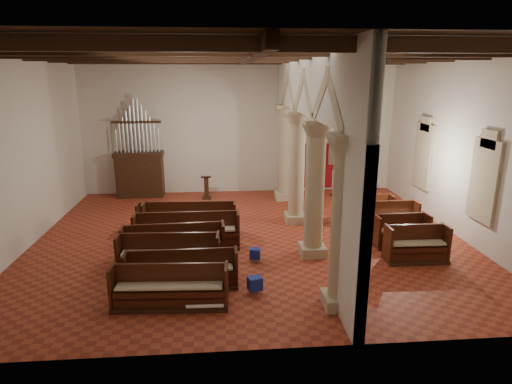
% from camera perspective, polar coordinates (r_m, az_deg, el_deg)
% --- Properties ---
extents(floor, '(14.00, 14.00, 0.00)m').
position_cam_1_polar(floor, '(14.35, -0.84, -6.16)').
color(floor, '#9C3A22').
rests_on(floor, ground).
extents(ceiling, '(14.00, 14.00, 0.00)m').
position_cam_1_polar(ceiling, '(13.36, -0.94, 18.52)').
color(ceiling, '#301F10').
rests_on(ceiling, wall_back).
extents(wall_back, '(14.00, 0.02, 6.00)m').
position_cam_1_polar(wall_back, '(19.47, -2.09, 8.70)').
color(wall_back, silver).
rests_on(wall_back, floor).
extents(wall_front, '(14.00, 0.02, 6.00)m').
position_cam_1_polar(wall_front, '(7.71, 2.11, -1.76)').
color(wall_front, silver).
rests_on(wall_front, floor).
extents(wall_left, '(0.02, 12.00, 6.00)m').
position_cam_1_polar(wall_left, '(14.83, -29.09, 4.64)').
color(wall_left, silver).
rests_on(wall_left, floor).
extents(wall_right, '(0.02, 12.00, 6.00)m').
position_cam_1_polar(wall_right, '(15.64, 25.77, 5.53)').
color(wall_right, silver).
rests_on(wall_right, floor).
extents(ceiling_beams, '(13.80, 11.80, 0.30)m').
position_cam_1_polar(ceiling_beams, '(13.36, -0.94, 17.75)').
color(ceiling_beams, '#371F11').
rests_on(ceiling_beams, wall_back).
extents(arcade, '(0.90, 11.90, 6.00)m').
position_cam_1_polar(arcade, '(13.69, 6.72, 8.13)').
color(arcade, tan).
rests_on(arcade, floor).
extents(window_right_a, '(0.03, 1.00, 2.20)m').
position_cam_1_polar(window_right_a, '(14.52, 28.24, 1.33)').
color(window_right_a, '#398065').
rests_on(window_right_a, wall_right).
extents(window_right_b, '(0.03, 1.00, 2.20)m').
position_cam_1_polar(window_right_b, '(17.93, 21.47, 4.47)').
color(window_right_b, '#398065').
rests_on(window_right_b, wall_right).
extents(window_back, '(1.00, 0.03, 2.20)m').
position_cam_1_polar(window_back, '(20.41, 12.20, 6.40)').
color(window_back, '#398065').
rests_on(window_back, wall_back).
extents(pipe_organ, '(2.10, 0.85, 4.40)m').
position_cam_1_polar(pipe_organ, '(19.55, -15.28, 3.35)').
color(pipe_organ, '#371F11').
rests_on(pipe_organ, floor).
extents(lectern, '(0.43, 0.44, 1.08)m').
position_cam_1_polar(lectern, '(18.79, -6.62, 0.42)').
color(lectern, '#3D2313').
rests_on(lectern, floor).
extents(dossal_curtain, '(1.80, 0.07, 2.17)m').
position_cam_1_polar(dossal_curtain, '(20.15, 7.98, 3.50)').
color(dossal_curtain, maroon).
rests_on(dossal_curtain, floor).
extents(processional_banner, '(0.54, 0.69, 2.48)m').
position_cam_1_polar(processional_banner, '(19.36, 10.36, 1.83)').
color(processional_banner, '#371F11').
rests_on(processional_banner, floor).
extents(hymnal_box_a, '(0.40, 0.36, 0.33)m').
position_cam_1_polar(hymnal_box_a, '(10.85, -0.15, -12.08)').
color(hymnal_box_a, navy).
rests_on(hymnal_box_a, floor).
extents(hymnal_box_b, '(0.34, 0.29, 0.30)m').
position_cam_1_polar(hymnal_box_b, '(12.54, -0.13, -8.21)').
color(hymnal_box_b, navy).
rests_on(hymnal_box_b, floor).
extents(hymnal_box_c, '(0.38, 0.31, 0.37)m').
position_cam_1_polar(hymnal_box_c, '(13.74, -4.60, -5.94)').
color(hymnal_box_c, navy).
rests_on(hymnal_box_c, floor).
extents(tube_heater_a, '(0.87, 0.11, 0.09)m').
position_cam_1_polar(tube_heater_a, '(10.18, -6.84, -14.88)').
color(tube_heater_a, silver).
rests_on(tube_heater_a, floor).
extents(tube_heater_b, '(0.87, 0.32, 0.09)m').
position_cam_1_polar(tube_heater_b, '(11.70, -7.43, -10.65)').
color(tube_heater_b, white).
rests_on(tube_heater_b, floor).
extents(nave_pew_0, '(2.73, 0.82, 1.02)m').
position_cam_1_polar(nave_pew_0, '(10.46, -11.36, -13.09)').
color(nave_pew_0, '#371F11').
rests_on(nave_pew_0, floor).
extents(nave_pew_1, '(2.86, 0.70, 0.98)m').
position_cam_1_polar(nave_pew_1, '(11.26, -9.85, -10.92)').
color(nave_pew_1, '#371F11').
rests_on(nave_pew_1, floor).
extents(nave_pew_2, '(2.80, 0.85, 1.07)m').
position_cam_1_polar(nave_pew_2, '(12.15, -11.50, -8.80)').
color(nave_pew_2, '#371F11').
rests_on(nave_pew_2, floor).
extents(nave_pew_3, '(2.96, 0.87, 1.11)m').
position_cam_1_polar(nave_pew_3, '(12.74, -10.85, -7.54)').
color(nave_pew_3, '#371F11').
rests_on(nave_pew_3, floor).
extents(nave_pew_4, '(3.27, 0.75, 1.13)m').
position_cam_1_polar(nave_pew_4, '(13.62, -9.15, -5.88)').
color(nave_pew_4, '#371F11').
rests_on(nave_pew_4, floor).
extents(nave_pew_5, '(3.15, 0.87, 1.12)m').
position_cam_1_polar(nave_pew_5, '(14.73, -8.80, -4.24)').
color(nave_pew_5, '#371F11').
rests_on(nave_pew_5, floor).
extents(nave_pew_6, '(2.95, 0.68, 0.96)m').
position_cam_1_polar(nave_pew_6, '(15.28, -10.10, -3.78)').
color(nave_pew_6, '#371F11').
rests_on(nave_pew_6, floor).
extents(aisle_pew_0, '(1.79, 0.75, 1.07)m').
position_cam_1_polar(aisle_pew_0, '(13.38, 20.56, -7.15)').
color(aisle_pew_0, '#371F11').
rests_on(aisle_pew_0, floor).
extents(aisle_pew_1, '(1.74, 0.75, 1.04)m').
position_cam_1_polar(aisle_pew_1, '(14.36, 18.77, -5.50)').
color(aisle_pew_1, '#371F11').
rests_on(aisle_pew_1, floor).
extents(aisle_pew_2, '(1.86, 0.72, 1.07)m').
position_cam_1_polar(aisle_pew_2, '(15.50, 17.44, -3.80)').
color(aisle_pew_2, '#371F11').
rests_on(aisle_pew_2, floor).
extents(aisle_pew_3, '(1.98, 0.75, 1.07)m').
position_cam_1_polar(aisle_pew_3, '(16.06, 14.31, -2.90)').
color(aisle_pew_3, '#371F11').
rests_on(aisle_pew_3, floor).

